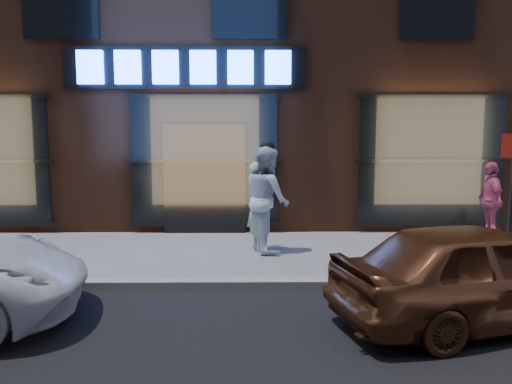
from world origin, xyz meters
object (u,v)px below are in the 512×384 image
man_bowtie (258,206)px  sign_post (512,192)px  gold_sedan (484,273)px  passerby (490,201)px  man_cap (267,199)px

man_bowtie → sign_post: size_ratio=0.75×
gold_sedan → sign_post: bearing=-49.5°
man_bowtie → sign_post: (3.74, -2.03, 0.52)m
man_bowtie → passerby: bearing=-97.7°
man_bowtie → gold_sedan: (2.58, -3.70, -0.22)m
passerby → man_cap: bearing=-76.5°
gold_sedan → man_cap: bearing=18.9°
man_cap → passerby: man_cap is taller
passerby → sign_post: 3.14m
man_cap → sign_post: size_ratio=0.88×
man_bowtie → man_cap: man_cap is taller
man_cap → man_bowtie: bearing=44.7°
gold_sedan → sign_post: size_ratio=1.61×
passerby → gold_sedan: passerby is taller
man_bowtie → passerby: size_ratio=1.03×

